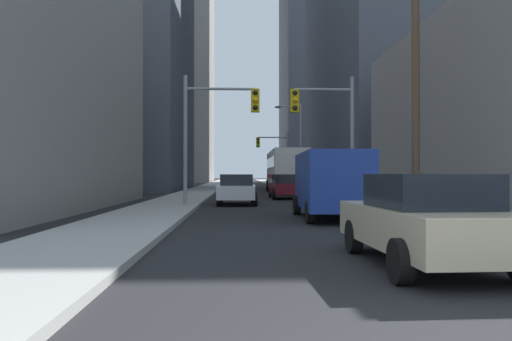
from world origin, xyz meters
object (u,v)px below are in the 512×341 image
Objects in this scene: sedan_maroon at (286,186)px; traffic_signal_far_right at (274,151)px; cargo_van_blue at (331,181)px; sedan_beige at (426,219)px; city_bus at (286,169)px; sedan_white at (237,189)px; traffic_signal_near_right at (326,120)px; traffic_signal_near_left at (217,119)px; sedan_grey at (235,182)px.

sedan_maroon is 20.85m from traffic_signal_far_right.
sedan_beige is (-0.09, -8.60, -0.52)m from cargo_van_blue.
city_bus is 9.32m from sedan_maroon.
sedan_white is (-3.11, 16.59, 0.00)m from sedan_beige.
cargo_van_blue is 8.62m from sedan_white.
traffic_signal_near_right reaches higher than cargo_van_blue.
cargo_van_blue is 34.41m from traffic_signal_far_right.
traffic_signal_near_left is (-4.09, 5.56, 2.74)m from cargo_van_blue.
sedan_beige is 22.31m from sedan_maroon.
sedan_grey is 6.04m from traffic_signal_far_right.
city_bus is 22.93m from cargo_van_blue.
sedan_grey is at bearing 100.52° from sedan_maroon.
traffic_signal_near_left is (-4.00, 14.16, 3.25)m from sedan_beige.
sedan_beige is at bearing -79.38° from sedan_white.
cargo_van_blue is 0.88× the size of traffic_signal_far_right.
traffic_signal_far_right is (0.67, 34.29, 2.73)m from cargo_van_blue.
cargo_van_blue is at bearing -68.17° from sedan_white.
sedan_grey is (-3.32, 39.83, 0.00)m from sedan_beige.
traffic_signal_near_right is 1.00× the size of traffic_signal_far_right.
sedan_maroon is 0.71× the size of traffic_signal_near_left.
traffic_signal_near_right is (4.95, -0.00, -0.03)m from traffic_signal_near_left.
traffic_signal_near_left is at bearing -115.77° from sedan_maroon.
sedan_white is 0.71× the size of traffic_signal_near_right.
sedan_grey is at bearing 90.51° from sedan_white.
sedan_beige is at bearing -89.84° from sedan_maroon.
sedan_beige is at bearing -91.53° from city_bus.
cargo_van_blue is 1.24× the size of sedan_maroon.
sedan_white is 5.73m from traffic_signal_near_right.
sedan_white is 6.49m from sedan_maroon.
sedan_maroon is at bearing 90.63° from cargo_van_blue.
traffic_signal_far_right reaches higher than cargo_van_blue.
cargo_van_blue reaches higher than sedan_beige.
traffic_signal_near_left reaches higher than city_bus.
sedan_beige and sedan_maroon have the same top height.
cargo_van_blue is at bearing -91.12° from traffic_signal_far_right.
sedan_beige is at bearing -90.58° from cargo_van_blue.
traffic_signal_near_left is 1.00× the size of traffic_signal_near_right.
sedan_grey is at bearing 96.22° from cargo_van_blue.
cargo_van_blue is at bearing -91.89° from city_bus.
cargo_van_blue reaches higher than sedan_grey.
city_bus is 2.73× the size of sedan_grey.
city_bus is at bearing 84.36° from sedan_maroon.
sedan_white is at bearing -89.49° from sedan_grey.
sedan_beige and sedan_white have the same top height.
sedan_beige is 15.07m from traffic_signal_near_left.
sedan_grey is at bearing 116.57° from city_bus.
traffic_signal_near_left and traffic_signal_near_right have the same top height.
sedan_white is at bearing 100.62° from sedan_beige.
sedan_beige is at bearing -85.24° from sedan_grey.
traffic_signal_near_left is at bearing -105.59° from city_bus.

